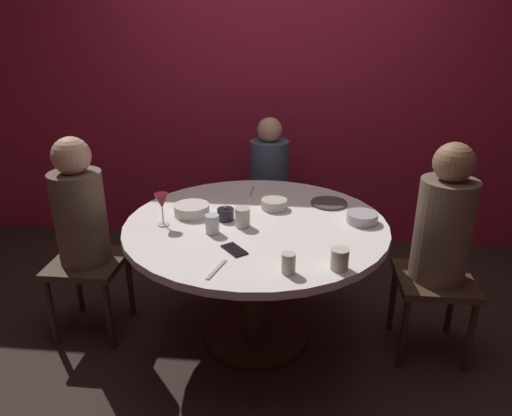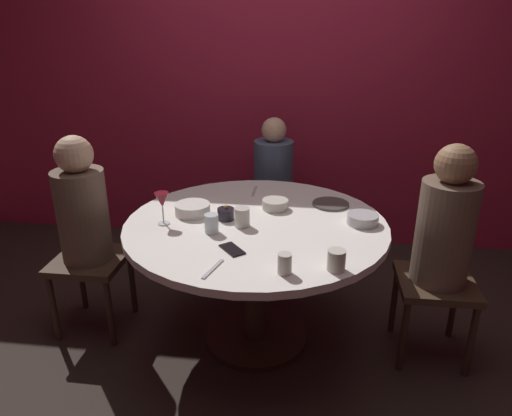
{
  "view_description": "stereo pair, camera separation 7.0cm",
  "coord_description": "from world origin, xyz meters",
  "px_view_note": "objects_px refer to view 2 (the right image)",
  "views": [
    {
      "loc": [
        0.23,
        -2.29,
        1.76
      ],
      "look_at": [
        0.0,
        0.0,
        0.83
      ],
      "focal_mm": 32.82,
      "sensor_mm": 36.0,
      "label": 1
    },
    {
      "loc": [
        0.29,
        -2.28,
        1.76
      ],
      "look_at": [
        0.0,
        0.0,
        0.83
      ],
      "focal_mm": 32.82,
      "sensor_mm": 36.0,
      "label": 2
    }
  ],
  "objects_px": {
    "seated_diner_right": "(444,233)",
    "wine_glass": "(162,201)",
    "candle_holder": "(226,214)",
    "bowl_salad_center": "(275,204)",
    "cup_near_candle": "(285,264)",
    "cell_phone": "(232,249)",
    "cup_by_left_diner": "(212,224)",
    "cup_by_right_diner": "(336,260)",
    "dinner_plate": "(331,204)",
    "dining_table": "(256,246)",
    "seated_diner_left": "(83,216)",
    "cup_center_front": "(242,217)",
    "bowl_serving_large": "(363,219)",
    "seated_diner_back": "(273,175)",
    "bowl_small_white": "(193,209)"
  },
  "relations": [
    {
      "from": "seated_diner_left",
      "to": "cup_center_front",
      "type": "xyz_separation_m",
      "value": [
        0.92,
        -0.07,
        0.07
      ]
    },
    {
      "from": "candle_holder",
      "to": "bowl_salad_center",
      "type": "height_order",
      "value": "candle_holder"
    },
    {
      "from": "cell_phone",
      "to": "bowl_salad_center",
      "type": "bearing_deg",
      "value": -145.26
    },
    {
      "from": "seated_diner_back",
      "to": "seated_diner_right",
      "type": "bearing_deg",
      "value": 44.32
    },
    {
      "from": "cup_center_front",
      "to": "bowl_serving_large",
      "type": "bearing_deg",
      "value": 10.28
    },
    {
      "from": "bowl_salad_center",
      "to": "cup_by_left_diner",
      "type": "distance_m",
      "value": 0.47
    },
    {
      "from": "cup_near_candle",
      "to": "cup_center_front",
      "type": "bearing_deg",
      "value": 118.89
    },
    {
      "from": "seated_diner_left",
      "to": "candle_holder",
      "type": "height_order",
      "value": "seated_diner_left"
    },
    {
      "from": "bowl_serving_large",
      "to": "cup_center_front",
      "type": "xyz_separation_m",
      "value": [
        -0.63,
        -0.11,
        0.02
      ]
    },
    {
      "from": "seated_diner_left",
      "to": "bowl_serving_large",
      "type": "xyz_separation_m",
      "value": [
        1.55,
        0.05,
        0.04
      ]
    },
    {
      "from": "wine_glass",
      "to": "cup_near_candle",
      "type": "distance_m",
      "value": 0.81
    },
    {
      "from": "wine_glass",
      "to": "cup_by_left_diner",
      "type": "bearing_deg",
      "value": -14.53
    },
    {
      "from": "dining_table",
      "to": "bowl_salad_center",
      "type": "distance_m",
      "value": 0.28
    },
    {
      "from": "cup_near_candle",
      "to": "cup_by_right_diner",
      "type": "distance_m",
      "value": 0.23
    },
    {
      "from": "bowl_small_white",
      "to": "cup_center_front",
      "type": "distance_m",
      "value": 0.33
    },
    {
      "from": "dining_table",
      "to": "seated_diner_back",
      "type": "height_order",
      "value": "seated_diner_back"
    },
    {
      "from": "cell_phone",
      "to": "cup_by_left_diner",
      "type": "relative_size",
      "value": 1.43
    },
    {
      "from": "seated_diner_right",
      "to": "candle_holder",
      "type": "xyz_separation_m",
      "value": [
        -1.14,
        0.01,
        0.04
      ]
    },
    {
      "from": "wine_glass",
      "to": "cup_by_left_diner",
      "type": "height_order",
      "value": "wine_glass"
    },
    {
      "from": "seated_diner_right",
      "to": "wine_glass",
      "type": "height_order",
      "value": "seated_diner_right"
    },
    {
      "from": "seated_diner_left",
      "to": "bowl_small_white",
      "type": "bearing_deg",
      "value": 5.8
    },
    {
      "from": "seated_diner_back",
      "to": "cup_center_front",
      "type": "relative_size",
      "value": 11.01
    },
    {
      "from": "bowl_serving_large",
      "to": "dinner_plate",
      "type": "bearing_deg",
      "value": 123.01
    },
    {
      "from": "bowl_small_white",
      "to": "dinner_plate",
      "type": "bearing_deg",
      "value": 17.13
    },
    {
      "from": "candle_holder",
      "to": "bowl_serving_large",
      "type": "bearing_deg",
      "value": 2.93
    },
    {
      "from": "cup_near_candle",
      "to": "cup_by_left_diner",
      "type": "distance_m",
      "value": 0.54
    },
    {
      "from": "dinner_plate",
      "to": "cup_center_front",
      "type": "relative_size",
      "value": 2.08
    },
    {
      "from": "seated_diner_left",
      "to": "cup_near_candle",
      "type": "distance_m",
      "value": 1.29
    },
    {
      "from": "seated_diner_back",
      "to": "candle_holder",
      "type": "bearing_deg",
      "value": -9.57
    },
    {
      "from": "seated_diner_left",
      "to": "cup_center_front",
      "type": "relative_size",
      "value": 11.71
    },
    {
      "from": "seated_diner_left",
      "to": "seated_diner_right",
      "type": "xyz_separation_m",
      "value": [
        1.96,
        -0.0,
        0.01
      ]
    },
    {
      "from": "dining_table",
      "to": "cup_center_front",
      "type": "height_order",
      "value": "cup_center_front"
    },
    {
      "from": "bowl_salad_center",
      "to": "cup_by_left_diner",
      "type": "bearing_deg",
      "value": -128.87
    },
    {
      "from": "dining_table",
      "to": "cell_phone",
      "type": "height_order",
      "value": "cell_phone"
    },
    {
      "from": "dinner_plate",
      "to": "dining_table",
      "type": "bearing_deg",
      "value": -143.34
    },
    {
      "from": "candle_holder",
      "to": "bowl_small_white",
      "type": "relative_size",
      "value": 0.46
    },
    {
      "from": "dining_table",
      "to": "cup_by_right_diner",
      "type": "relative_size",
      "value": 14.9
    },
    {
      "from": "seated_diner_back",
      "to": "cell_phone",
      "type": "xyz_separation_m",
      "value": [
        -0.07,
        -1.34,
        0.06
      ]
    },
    {
      "from": "seated_diner_back",
      "to": "bowl_serving_large",
      "type": "bearing_deg",
      "value": 30.73
    },
    {
      "from": "cell_phone",
      "to": "bowl_salad_center",
      "type": "height_order",
      "value": "bowl_salad_center"
    },
    {
      "from": "seated_diner_left",
      "to": "bowl_small_white",
      "type": "distance_m",
      "value": 0.62
    },
    {
      "from": "cup_near_candle",
      "to": "cell_phone",
      "type": "bearing_deg",
      "value": 144.75
    },
    {
      "from": "dinner_plate",
      "to": "cup_near_candle",
      "type": "height_order",
      "value": "cup_near_candle"
    },
    {
      "from": "seated_diner_back",
      "to": "cup_by_left_diner",
      "type": "xyz_separation_m",
      "value": [
        -0.21,
        -1.16,
        0.11
      ]
    },
    {
      "from": "cup_by_left_diner",
      "to": "cup_by_right_diner",
      "type": "height_order",
      "value": "cup_by_left_diner"
    },
    {
      "from": "cup_by_left_diner",
      "to": "cell_phone",
      "type": "bearing_deg",
      "value": -53.13
    },
    {
      "from": "cup_near_candle",
      "to": "bowl_salad_center",
      "type": "bearing_deg",
      "value": 98.29
    },
    {
      "from": "bowl_salad_center",
      "to": "bowl_serving_large",
      "type": "bearing_deg",
      "value": -17.56
    },
    {
      "from": "seated_diner_back",
      "to": "dinner_plate",
      "type": "height_order",
      "value": "seated_diner_back"
    },
    {
      "from": "seated_diner_right",
      "to": "cup_by_left_diner",
      "type": "xyz_separation_m",
      "value": [
        -1.18,
        -0.16,
        0.06
      ]
    }
  ]
}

